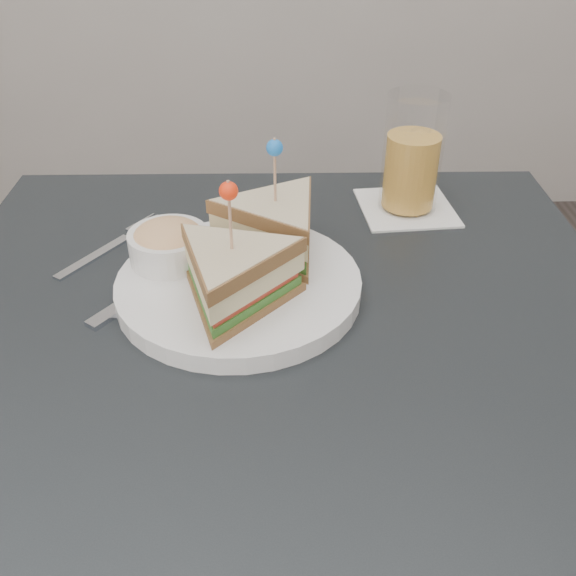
# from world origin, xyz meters

# --- Properties ---
(table) EXTENTS (0.80, 0.80, 0.75)m
(table) POSITION_xyz_m (0.00, 0.00, 0.67)
(table) COLOR black
(table) RESTS_ON ground
(plate_meal) EXTENTS (0.35, 0.35, 0.17)m
(plate_meal) POSITION_xyz_m (-0.04, 0.08, 0.80)
(plate_meal) COLOR white
(plate_meal) RESTS_ON table
(cutlery_fork) EXTENTS (0.12, 0.16, 0.01)m
(cutlery_fork) POSITION_xyz_m (-0.21, 0.19, 0.75)
(cutlery_fork) COLOR silver
(cutlery_fork) RESTS_ON table
(cutlery_knife) EXTENTS (0.16, 0.20, 0.01)m
(cutlery_knife) POSITION_xyz_m (-0.14, 0.09, 0.75)
(cutlery_knife) COLOR silver
(cutlery_knife) RESTS_ON table
(drink_set) EXTENTS (0.14, 0.14, 0.16)m
(drink_set) POSITION_xyz_m (0.18, 0.28, 0.82)
(drink_set) COLOR white
(drink_set) RESTS_ON table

